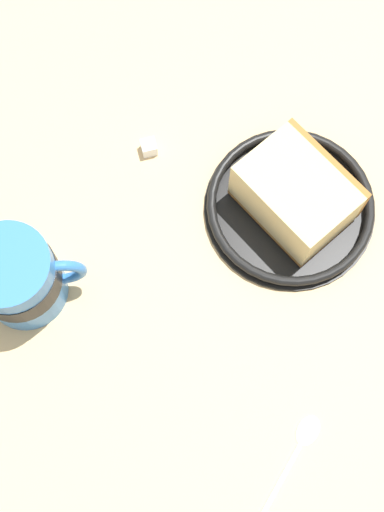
# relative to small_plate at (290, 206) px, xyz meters

# --- Properties ---
(ground_plane) EXTENTS (1.51, 1.51, 0.03)m
(ground_plane) POSITION_rel_small_plate_xyz_m (0.06, 0.05, -0.03)
(ground_plane) COLOR tan
(small_plate) EXTENTS (0.17, 0.17, 0.02)m
(small_plate) POSITION_rel_small_plate_xyz_m (0.00, 0.00, 0.00)
(small_plate) COLOR black
(small_plate) RESTS_ON ground_plane
(cake_slice) EXTENTS (0.13, 0.13, 0.06)m
(cake_slice) POSITION_rel_small_plate_xyz_m (-0.00, -0.00, 0.03)
(cake_slice) COLOR #9E662D
(cake_slice) RESTS_ON small_plate
(tea_mug) EXTENTS (0.10, 0.08, 0.09)m
(tea_mug) POSITION_rel_small_plate_xyz_m (0.24, 0.12, 0.04)
(tea_mug) COLOR #3372BF
(tea_mug) RESTS_ON ground_plane
(teaspoon) EXTENTS (0.06, 0.12, 0.01)m
(teaspoon) POSITION_rel_small_plate_xyz_m (-0.03, 0.23, -0.00)
(teaspoon) COLOR silver
(teaspoon) RESTS_ON ground_plane
(sugar_cube) EXTENTS (0.02, 0.02, 0.02)m
(sugar_cube) POSITION_rel_small_plate_xyz_m (0.15, -0.04, -0.00)
(sugar_cube) COLOR white
(sugar_cube) RESTS_ON ground_plane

